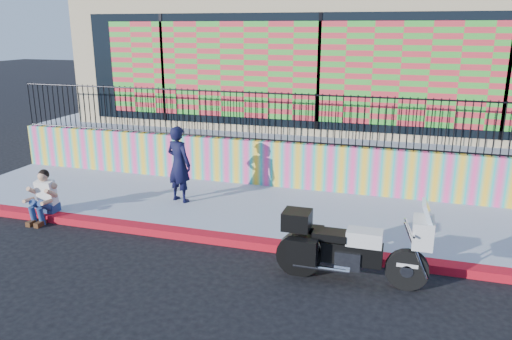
% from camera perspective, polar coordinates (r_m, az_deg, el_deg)
% --- Properties ---
extents(ground, '(90.00, 90.00, 0.00)m').
position_cam_1_polar(ground, '(9.24, 1.97, -9.03)').
color(ground, black).
rests_on(ground, ground).
extents(red_curb, '(16.00, 0.30, 0.15)m').
position_cam_1_polar(red_curb, '(9.21, 1.97, -8.61)').
color(red_curb, '#A70B10').
rests_on(red_curb, ground).
extents(sidewalk, '(16.00, 3.00, 0.15)m').
position_cam_1_polar(sidewalk, '(10.69, 4.31, -5.06)').
color(sidewalk, '#909AAD').
rests_on(sidewalk, ground).
extents(mural_wall, '(16.00, 0.20, 1.10)m').
position_cam_1_polar(mural_wall, '(11.98, 6.09, 0.39)').
color(mural_wall, '#FF4392').
rests_on(mural_wall, sidewalk).
extents(metal_fence, '(15.80, 0.04, 1.20)m').
position_cam_1_polar(metal_fence, '(11.73, 6.25, 5.80)').
color(metal_fence, black).
rests_on(metal_fence, mural_wall).
extents(elevated_platform, '(16.00, 10.00, 1.25)m').
position_cam_1_polar(elevated_platform, '(16.90, 9.47, 4.60)').
color(elevated_platform, '#909AAD').
rests_on(elevated_platform, ground).
extents(storefront_building, '(14.00, 8.06, 4.00)m').
position_cam_1_polar(storefront_building, '(16.38, 9.79, 13.49)').
color(storefront_building, tan).
rests_on(storefront_building, elevated_platform).
extents(police_motorcycle, '(2.35, 0.78, 1.46)m').
position_cam_1_polar(police_motorcycle, '(8.05, 10.62, -8.48)').
color(police_motorcycle, black).
rests_on(police_motorcycle, ground).
extents(police_officer, '(0.72, 0.58, 1.71)m').
position_cam_1_polar(police_officer, '(11.12, -8.80, 0.67)').
color(police_officer, black).
rests_on(police_officer, sidewalk).
extents(seated_man, '(0.54, 0.71, 1.06)m').
position_cam_1_polar(seated_man, '(11.24, -23.25, -3.26)').
color(seated_man, navy).
rests_on(seated_man, ground).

